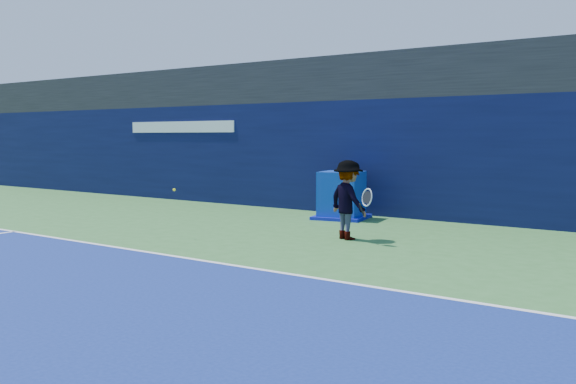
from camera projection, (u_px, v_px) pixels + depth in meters
ground at (16, 292)px, 8.47m from camera, size 80.00×80.00×0.00m
baseline at (180, 257)px, 10.90m from camera, size 24.00×0.10×0.01m
stadium_band at (403, 79)px, 17.45m from camera, size 36.00×3.00×1.20m
back_wall_assembly at (385, 157)px, 16.83m from camera, size 36.00×1.03×3.00m
equipment_cart at (342, 197)px, 16.01m from camera, size 1.45×1.45×1.18m
tennis_player at (348, 200)px, 12.77m from camera, size 1.32×0.94×1.58m
tennis_ball at (174, 190)px, 12.92m from camera, size 0.06×0.06×0.06m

